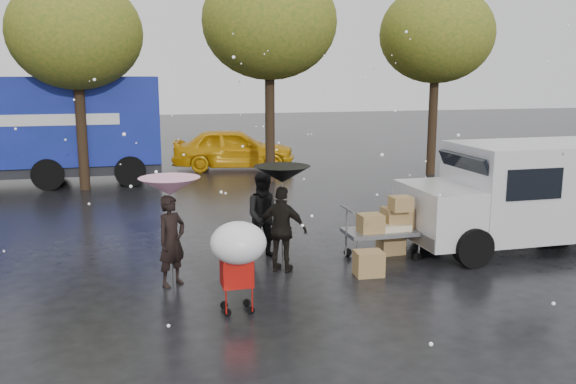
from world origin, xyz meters
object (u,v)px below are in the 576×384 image
object	(u,v)px
person_pink	(172,241)
vendor_cart	(387,223)
white_van	(528,193)
yellow_taxi	(234,148)
shopping_cart	(238,248)
blue_truck	(38,131)
person_black	(282,230)

from	to	relation	value
person_pink	vendor_cart	world-z (taller)	person_pink
white_van	yellow_taxi	bearing A→B (deg)	108.91
person_pink	white_van	size ratio (longest dim) A/B	0.32
shopping_cart	yellow_taxi	world-z (taller)	yellow_taxi
shopping_cart	white_van	bearing A→B (deg)	18.23
blue_truck	yellow_taxi	size ratio (longest dim) A/B	1.80
vendor_cart	blue_truck	world-z (taller)	blue_truck
person_black	vendor_cart	distance (m)	2.20
vendor_cart	person_pink	bearing A→B (deg)	-173.24
person_black	blue_truck	world-z (taller)	blue_truck
person_pink	white_van	distance (m)	7.41
person_pink	vendor_cart	distance (m)	4.23
shopping_cart	yellow_taxi	size ratio (longest dim) A/B	0.32
yellow_taxi	person_black	bearing A→B (deg)	-175.78
shopping_cart	yellow_taxi	bearing A→B (deg)	80.56
vendor_cart	blue_truck	xyz separation A→B (m)	(-7.66, 10.49, 1.03)
person_black	blue_truck	xyz separation A→B (m)	(-5.47, 10.75, 0.96)
person_pink	vendor_cart	bearing A→B (deg)	-32.24
person_pink	blue_truck	world-z (taller)	blue_truck
person_pink	person_black	bearing A→B (deg)	-32.30
person_pink	vendor_cart	size ratio (longest dim) A/B	1.04
shopping_cart	white_van	world-z (taller)	white_van
blue_truck	shopping_cart	bearing A→B (deg)	-71.07
vendor_cart	white_van	bearing A→B (deg)	0.52
person_pink	shopping_cart	size ratio (longest dim) A/B	1.08
yellow_taxi	person_pink	bearing A→B (deg)	175.47
white_van	person_pink	bearing A→B (deg)	-175.91
blue_truck	yellow_taxi	distance (m)	6.96
vendor_cart	blue_truck	size ratio (longest dim) A/B	0.18
person_black	blue_truck	bearing A→B (deg)	-28.94
person_black	yellow_taxi	size ratio (longest dim) A/B	0.35
person_pink	yellow_taxi	bearing A→B (deg)	36.63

